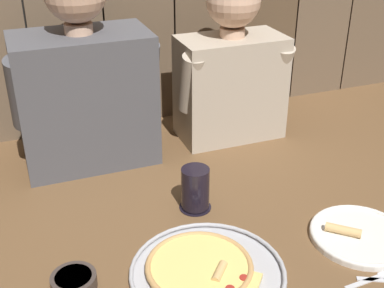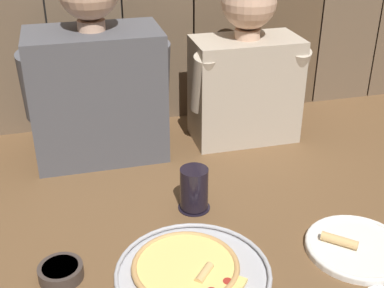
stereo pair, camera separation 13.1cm
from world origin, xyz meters
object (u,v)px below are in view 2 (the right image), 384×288
(diner_left, at_px, (96,75))
(dipping_bowl, at_px, (61,271))
(pizza_tray, at_px, (191,271))
(diner_right, at_px, (246,66))
(drinking_glass, at_px, (194,189))
(dinner_plate, at_px, (357,247))

(diner_left, bearing_deg, dipping_bowl, -104.79)
(pizza_tray, relative_size, dipping_bowl, 3.54)
(diner_left, relative_size, diner_right, 1.11)
(drinking_glass, distance_m, diner_right, 0.50)
(pizza_tray, xyz_separation_m, dipping_bowl, (-0.28, 0.06, 0.01))
(dipping_bowl, relative_size, diner_left, 0.16)
(drinking_glass, xyz_separation_m, diner_left, (-0.21, 0.37, 0.21))
(pizza_tray, height_order, drinking_glass, drinking_glass)
(dinner_plate, relative_size, dipping_bowl, 2.47)
(drinking_glass, bearing_deg, diner_left, 118.96)
(pizza_tray, xyz_separation_m, diner_right, (0.34, 0.62, 0.24))
(pizza_tray, relative_size, drinking_glass, 2.93)
(pizza_tray, relative_size, dinner_plate, 1.43)
(dipping_bowl, relative_size, diner_right, 0.18)
(drinking_glass, relative_size, diner_right, 0.22)
(pizza_tray, relative_size, diner_left, 0.58)
(dinner_plate, distance_m, drinking_glass, 0.43)
(dinner_plate, bearing_deg, pizza_tray, 177.35)
(dinner_plate, distance_m, dipping_bowl, 0.69)
(pizza_tray, distance_m, diner_left, 0.69)
(dipping_bowl, distance_m, diner_left, 0.63)
(diner_right, bearing_deg, dipping_bowl, -138.13)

